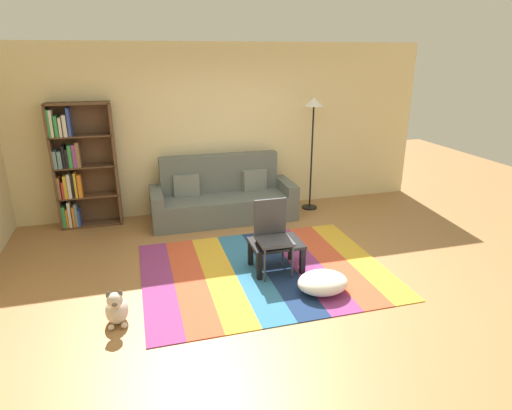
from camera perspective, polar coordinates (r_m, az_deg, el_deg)
The scene contains 11 objects.
ground_plane at distance 5.35m, azimuth 2.37°, elevation -9.00°, with size 14.00×14.00×0.00m, color #9E7042.
back_wall at distance 7.27m, azimuth -3.82°, elevation 9.93°, with size 6.80×0.10×2.70m, color beige.
rug at distance 5.41m, azimuth 1.10°, elevation -8.57°, with size 2.94×2.30×0.01m.
couch at distance 6.97m, azimuth -4.37°, elevation 0.90°, with size 2.26×0.80×1.00m.
bookshelf at distance 7.01m, azimuth -22.38°, elevation 4.57°, with size 0.90×0.28×1.87m.
coffee_table at distance 5.32m, azimuth 2.65°, elevation -5.56°, with size 0.62×0.48×0.36m.
pouf at distance 4.96m, azimuth 8.74°, elevation -10.01°, with size 0.57×0.47×0.23m, color white.
dog at distance 4.61m, azimuth -17.83°, elevation -12.81°, with size 0.22×0.35×0.40m.
standing_lamp at distance 7.19m, azimuth 7.53°, elevation 11.41°, with size 0.32×0.32×1.87m.
tv_remote at distance 5.27m, azimuth 3.20°, elevation -4.84°, with size 0.04×0.15×0.02m, color black.
folding_chair at distance 5.19m, azimuth 2.16°, elevation -3.37°, with size 0.40×0.40×0.90m.
Camera 1 is at (-1.49, -4.46, 2.55)m, focal length 30.50 mm.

